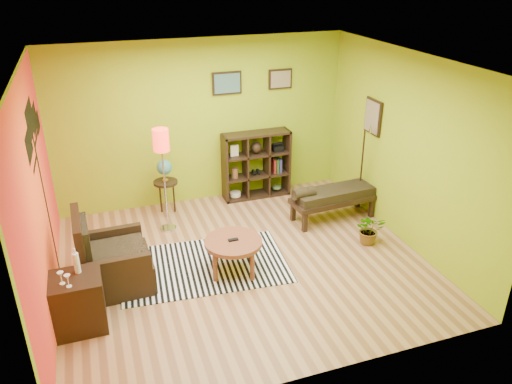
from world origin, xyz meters
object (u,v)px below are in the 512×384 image
object	(u,v)px
armchair	(111,264)
floor_lamp	(162,149)
cube_shelf	(257,165)
bench	(331,196)
potted_plant	(369,232)
globe_table	(165,174)
side_cabinet	(78,302)
coffee_table	(233,245)

from	to	relation	value
armchair	floor_lamp	xyz separation A→B (m)	(0.95, 1.26, 1.03)
cube_shelf	bench	xyz separation A→B (m)	(0.85, -1.25, -0.18)
cube_shelf	floor_lamp	bearing A→B (deg)	-157.81
armchair	potted_plant	world-z (taller)	armchair
armchair	globe_table	xyz separation A→B (m)	(1.04, 1.79, 0.41)
floor_lamp	cube_shelf	bearing A→B (deg)	22.19
potted_plant	side_cabinet	bearing A→B (deg)	-172.33
side_cabinet	potted_plant	size ratio (longest dim) A/B	2.09
coffee_table	armchair	world-z (taller)	armchair
side_cabinet	cube_shelf	size ratio (longest dim) A/B	0.83
armchair	side_cabinet	bearing A→B (deg)	-119.95
armchair	side_cabinet	world-z (taller)	armchair
coffee_table	cube_shelf	bearing A→B (deg)	63.28
floor_lamp	potted_plant	distance (m)	3.35
floor_lamp	bench	xyz separation A→B (m)	(2.60, -0.54, -0.93)
coffee_table	globe_table	xyz separation A→B (m)	(-0.57, 1.99, 0.32)
armchair	potted_plant	xyz separation A→B (m)	(3.75, -0.16, -0.14)
globe_table	bench	xyz separation A→B (m)	(2.51, -1.07, -0.32)
coffee_table	potted_plant	size ratio (longest dim) A/B	1.64
side_cabinet	globe_table	bearing A→B (deg)	60.00
floor_lamp	globe_table	world-z (taller)	floor_lamp
armchair	globe_table	world-z (taller)	armchair
floor_lamp	cube_shelf	world-z (taller)	floor_lamp
armchair	bench	bearing A→B (deg)	11.55
potted_plant	coffee_table	bearing A→B (deg)	-179.02
coffee_table	bench	world-z (taller)	bench
side_cabinet	globe_table	distance (m)	2.93
globe_table	potted_plant	xyz separation A→B (m)	(2.71, -1.96, -0.55)
coffee_table	side_cabinet	bearing A→B (deg)	-165.46
coffee_table	bench	xyz separation A→B (m)	(1.94, 0.92, 0.01)
globe_table	cube_shelf	xyz separation A→B (m)	(1.66, 0.18, -0.14)
side_cabinet	armchair	bearing A→B (deg)	60.05
side_cabinet	cube_shelf	world-z (taller)	cube_shelf
side_cabinet	globe_table	world-z (taller)	side_cabinet
cube_shelf	bench	bearing A→B (deg)	-55.74
potted_plant	armchair	bearing A→B (deg)	177.51
globe_table	potted_plant	distance (m)	3.39
floor_lamp	potted_plant	xyz separation A→B (m)	(2.80, -1.42, -1.17)
bench	cube_shelf	bearing A→B (deg)	124.26
side_cabinet	globe_table	xyz separation A→B (m)	(1.45, 2.52, 0.39)
cube_shelf	bench	world-z (taller)	cube_shelf
coffee_table	armchair	size ratio (longest dim) A/B	0.73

